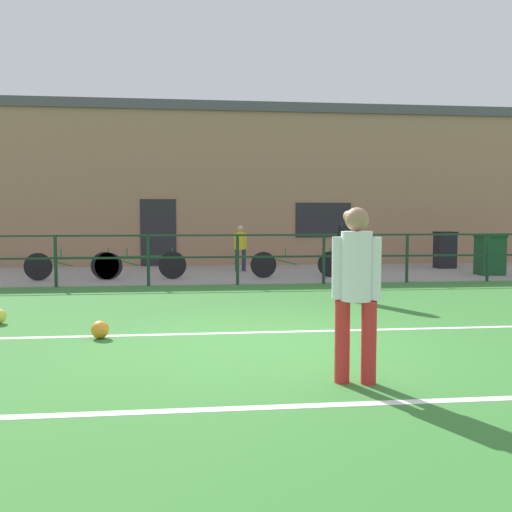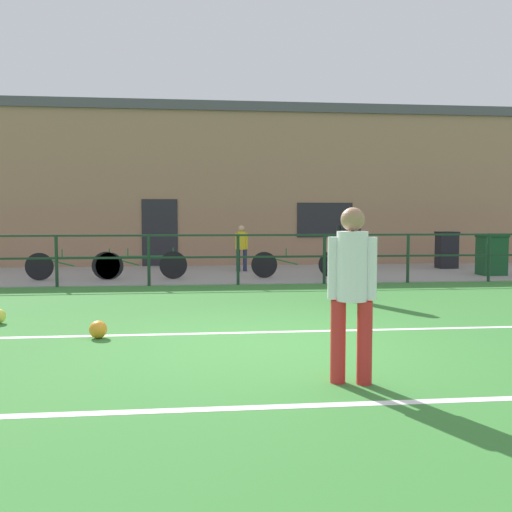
# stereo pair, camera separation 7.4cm
# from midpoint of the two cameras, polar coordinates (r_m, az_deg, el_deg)

# --- Properties ---
(ground) EXTENTS (60.00, 44.00, 0.04)m
(ground) POSITION_cam_midpoint_polar(r_m,az_deg,el_deg) (6.80, 2.20, -9.14)
(ground) COLOR #387A33
(field_line_touchline) EXTENTS (36.00, 0.11, 0.00)m
(field_line_touchline) POSITION_cam_midpoint_polar(r_m,az_deg,el_deg) (7.46, 1.44, -7.80)
(field_line_touchline) COLOR white
(field_line_touchline) RESTS_ON ground
(field_line_hash) EXTENTS (36.00, 0.11, 0.00)m
(field_line_hash) POSITION_cam_midpoint_polar(r_m,az_deg,el_deg) (4.68, 6.24, -14.98)
(field_line_hash) COLOR white
(field_line_hash) RESTS_ON ground
(pavement_strip) EXTENTS (48.00, 5.00, 0.02)m
(pavement_strip) POSITION_cam_midpoint_polar(r_m,az_deg,el_deg) (15.16, -2.40, -1.79)
(pavement_strip) COLOR gray
(pavement_strip) RESTS_ON ground
(perimeter_fence) EXTENTS (36.07, 0.07, 1.15)m
(perimeter_fence) POSITION_cam_midpoint_polar(r_m,az_deg,el_deg) (12.62, -1.69, 0.42)
(perimeter_fence) COLOR #193823
(perimeter_fence) RESTS_ON ground
(clubhouse_facade) EXTENTS (28.00, 2.56, 5.15)m
(clubhouse_facade) POSITION_cam_midpoint_polar(r_m,az_deg,el_deg) (18.81, -3.14, 7.17)
(clubhouse_facade) COLOR #A37A5B
(clubhouse_facade) RESTS_ON ground
(player_goalkeeper) EXTENTS (0.40, 0.29, 1.66)m
(player_goalkeeper) POSITION_cam_midpoint_polar(r_m,az_deg,el_deg) (10.35, 9.67, 0.67)
(player_goalkeeper) COLOR black
(player_goalkeeper) RESTS_ON ground
(player_striker) EXTENTS (0.43, 0.28, 1.61)m
(player_striker) POSITION_cam_midpoint_polar(r_m,az_deg,el_deg) (5.14, 10.21, -2.87)
(player_striker) COLOR red
(player_striker) RESTS_ON ground
(soccer_ball_match) EXTENTS (0.22, 0.22, 0.22)m
(soccer_ball_match) POSITION_cam_midpoint_polar(r_m,az_deg,el_deg) (7.34, -15.60, -7.27)
(soccer_ball_match) COLOR orange
(soccer_ball_match) RESTS_ON ground
(spectator_child) EXTENTS (0.35, 0.23, 1.29)m
(spectator_child) POSITION_cam_midpoint_polar(r_m,az_deg,el_deg) (15.63, -1.35, 1.11)
(spectator_child) COLOR #232D4C
(spectator_child) RESTS_ON pavement_strip
(bicycle_parked_0) EXTENTS (2.36, 0.04, 0.75)m
(bicycle_parked_0) POSITION_cam_midpoint_polar(r_m,az_deg,el_deg) (14.04, 4.45, -0.82)
(bicycle_parked_0) COLOR black
(bicycle_parked_0) RESTS_ON pavement_strip
(bicycle_parked_2) EXTENTS (2.30, 0.04, 0.77)m
(bicycle_parked_2) POSITION_cam_midpoint_polar(r_m,az_deg,el_deg) (13.88, -11.69, -0.89)
(bicycle_parked_2) COLOR black
(bicycle_parked_2) RESTS_ON pavement_strip
(bicycle_parked_3) EXTENTS (2.31, 0.04, 0.76)m
(bicycle_parked_3) POSITION_cam_midpoint_polar(r_m,az_deg,el_deg) (14.11, -17.97, -0.95)
(bicycle_parked_3) COLOR black
(bicycle_parked_3) RESTS_ON pavement_strip
(trash_bin_0) EXTENTS (0.58, 0.49, 1.09)m
(trash_bin_0) POSITION_cam_midpoint_polar(r_m,az_deg,el_deg) (17.53, 19.07, 0.61)
(trash_bin_0) COLOR black
(trash_bin_0) RESTS_ON pavement_strip
(trash_bin_1) EXTENTS (0.67, 0.57, 1.08)m
(trash_bin_1) POSITION_cam_midpoint_polar(r_m,az_deg,el_deg) (15.86, 23.12, 0.16)
(trash_bin_1) COLOR #194C28
(trash_bin_1) RESTS_ON pavement_strip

